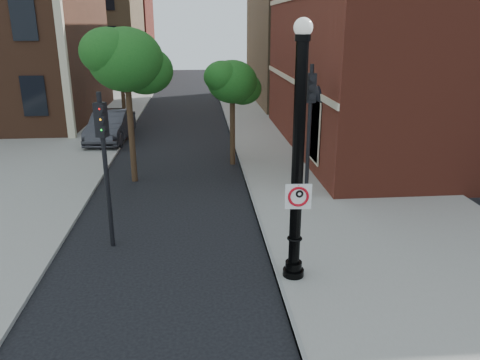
{
  "coord_description": "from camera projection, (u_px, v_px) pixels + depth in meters",
  "views": [
    {
      "loc": [
        0.14,
        -9.69,
        6.21
      ],
      "look_at": [
        1.19,
        2.0,
        2.31
      ],
      "focal_mm": 35.0,
      "sensor_mm": 36.0,
      "label": 1
    }
  ],
  "objects": [
    {
      "name": "parked_car",
      "position": [
        111.0,
        126.0,
        25.96
      ],
      "size": [
        2.14,
        5.32,
        1.72
      ],
      "primitive_type": "imported",
      "rotation": [
        0.0,
        0.0,
        -0.06
      ],
      "color": "#2E2E33",
      "rests_on": "ground"
    },
    {
      "name": "bg_building_tan_b",
      "position": [
        388.0,
        15.0,
        38.6
      ],
      "size": [
        22.0,
        14.0,
        14.0
      ],
      "primitive_type": "cube",
      "color": "olive",
      "rests_on": "ground"
    },
    {
      "name": "bg_building_red",
      "position": [
        106.0,
        34.0,
        63.31
      ],
      "size": [
        12.0,
        12.0,
        10.0
      ],
      "primitive_type": "cube",
      "color": "maroon",
      "rests_on": "ground"
    },
    {
      "name": "ground",
      "position": [
        198.0,
        300.0,
        11.1
      ],
      "size": [
        120.0,
        120.0,
        0.0
      ],
      "primitive_type": "plane",
      "color": "black",
      "rests_on": "ground"
    },
    {
      "name": "lamppost",
      "position": [
        297.0,
        170.0,
        11.08
      ],
      "size": [
        0.54,
        0.54,
        6.37
      ],
      "color": "black",
      "rests_on": "ground"
    },
    {
      "name": "curb_edge",
      "position": [
        243.0,
        171.0,
        20.71
      ],
      "size": [
        0.1,
        60.0,
        0.14
      ],
      "primitive_type": "cube",
      "color": "gray",
      "rests_on": "ground"
    },
    {
      "name": "bg_building_tan_a",
      "position": [
        81.0,
        27.0,
        49.77
      ],
      "size": [
        12.0,
        12.0,
        12.0
      ],
      "primitive_type": "cube",
      "color": "olive",
      "rests_on": "ground"
    },
    {
      "name": "street_tree_b",
      "position": [
        121.0,
        59.0,
        28.29
      ],
      "size": [
        2.97,
        2.68,
        5.35
      ],
      "color": "#362415",
      "rests_on": "ground"
    },
    {
      "name": "utility_pole",
      "position": [
        303.0,
        117.0,
        18.88
      ],
      "size": [
        0.11,
        0.11,
        5.31
      ],
      "primitive_type": "cylinder",
      "color": "#999999",
      "rests_on": "ground"
    },
    {
      "name": "sidewalk_left",
      "position": [
        42.0,
        135.0,
        27.33
      ],
      "size": [
        10.0,
        50.0,
        0.12
      ],
      "primitive_type": "cube",
      "color": "gray",
      "rests_on": "ground"
    },
    {
      "name": "no_parking_sign",
      "position": [
        298.0,
        196.0,
        11.11
      ],
      "size": [
        0.63,
        0.1,
        0.63
      ],
      "rotation": [
        0.0,
        0.0,
        -0.06
      ],
      "color": "white",
      "rests_on": "ground"
    },
    {
      "name": "street_tree_a",
      "position": [
        127.0,
        61.0,
        18.09
      ],
      "size": [
        3.42,
        3.09,
        6.16
      ],
      "color": "#362415",
      "rests_on": "ground"
    },
    {
      "name": "traffic_signal_left",
      "position": [
        104.0,
        146.0,
        12.87
      ],
      "size": [
        0.36,
        0.4,
        4.52
      ],
      "rotation": [
        0.0,
        0.0,
        -0.35
      ],
      "color": "black",
      "rests_on": "ground"
    },
    {
      "name": "street_tree_c",
      "position": [
        233.0,
        83.0,
        20.8
      ],
      "size": [
        2.64,
        2.39,
        4.76
      ],
      "color": "#362415",
      "rests_on": "ground"
    },
    {
      "name": "traffic_signal_right",
      "position": [
        310.0,
        110.0,
        16.66
      ],
      "size": [
        0.33,
        0.41,
        4.92
      ],
      "rotation": [
        0.0,
        0.0,
        0.07
      ],
      "color": "black",
      "rests_on": "ground"
    },
    {
      "name": "sidewalk_right",
      "position": [
        330.0,
        168.0,
        21.04
      ],
      "size": [
        8.0,
        60.0,
        0.12
      ],
      "primitive_type": "cube",
      "color": "gray",
      "rests_on": "ground"
    }
  ]
}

